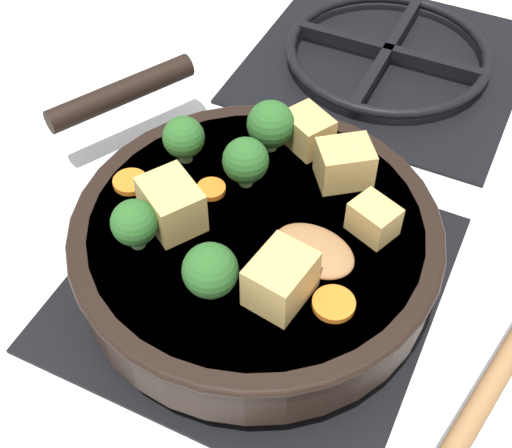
{
  "coord_description": "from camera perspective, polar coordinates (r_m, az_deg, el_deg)",
  "views": [
    {
      "loc": [
        0.17,
        -0.34,
        0.52
      ],
      "look_at": [
        0.0,
        0.0,
        0.08
      ],
      "focal_mm": 50.0,
      "sensor_mm": 36.0,
      "label": 1
    }
  ],
  "objects": [
    {
      "name": "broccoli_floret_north_edge",
      "position": [
        0.63,
        1.18,
        7.96
      ],
      "size": [
        0.04,
        0.04,
        0.05
      ],
      "color": "#709956",
      "rests_on": "skillet_pan"
    },
    {
      "name": "broccoli_floret_east_rim",
      "position": [
        0.59,
        -0.84,
        5.07
      ],
      "size": [
        0.04,
        0.04,
        0.05
      ],
      "color": "#709956",
      "rests_on": "skillet_pan"
    },
    {
      "name": "front_burner_grate",
      "position": [
        0.63,
        0.0,
        -4.06
      ],
      "size": [
        0.31,
        0.31,
        0.03
      ],
      "color": "black",
      "rests_on": "ground_plane"
    },
    {
      "name": "tofu_cube_west_chunk",
      "position": [
        0.52,
        1.99,
        -4.43
      ],
      "size": [
        0.05,
        0.05,
        0.04
      ],
      "primitive_type": "cube",
      "rotation": [
        0.0,
        0.0,
        1.42
      ],
      "color": "tan",
      "rests_on": "skillet_pan"
    },
    {
      "name": "broccoli_floret_west_rim",
      "position": [
        0.62,
        -5.81,
        6.87
      ],
      "size": [
        0.04,
        0.04,
        0.04
      ],
      "color": "#709956",
      "rests_on": "skillet_pan"
    },
    {
      "name": "skillet_pan",
      "position": [
        0.6,
        -0.13,
        -1.34
      ],
      "size": [
        0.4,
        0.34,
        0.05
      ],
      "color": "black",
      "rests_on": "front_burner_grate"
    },
    {
      "name": "carrot_slice_edge_slice",
      "position": [
        0.53,
        6.24,
        -6.37
      ],
      "size": [
        0.03,
        0.03,
        0.01
      ],
      "primitive_type": "cylinder",
      "color": "orange",
      "rests_on": "skillet_pan"
    },
    {
      "name": "tofu_cube_near_handle",
      "position": [
        0.57,
        9.4,
        0.4
      ],
      "size": [
        0.04,
        0.04,
        0.03
      ],
      "primitive_type": "cube",
      "rotation": [
        0.0,
        0.0,
        2.76
      ],
      "color": "tan",
      "rests_on": "skillet_pan"
    },
    {
      "name": "carrot_slice_near_center",
      "position": [
        0.62,
        -10.03,
        3.34
      ],
      "size": [
        0.03,
        0.03,
        0.01
      ],
      "primitive_type": "cylinder",
      "color": "orange",
      "rests_on": "skillet_pan"
    },
    {
      "name": "carrot_slice_orange_thin",
      "position": [
        0.6,
        -3.61,
        2.81
      ],
      "size": [
        0.02,
        0.02,
        0.01
      ],
      "primitive_type": "cylinder",
      "color": "orange",
      "rests_on": "skillet_pan"
    },
    {
      "name": "tofu_cube_east_chunk",
      "position": [
        0.61,
        7.09,
        4.83
      ],
      "size": [
        0.06,
        0.06,
        0.04
      ],
      "primitive_type": "cube",
      "rotation": [
        0.0,
        0.0,
        0.64
      ],
      "color": "tan",
      "rests_on": "skillet_pan"
    },
    {
      "name": "rear_burner_grate",
      "position": [
        0.88,
        10.45,
        13.06
      ],
      "size": [
        0.31,
        0.31,
        0.03
      ],
      "color": "black",
      "rests_on": "ground_plane"
    },
    {
      "name": "broccoli_floret_center_top",
      "position": [
        0.55,
        -9.7,
        0.05
      ],
      "size": [
        0.04,
        0.04,
        0.04
      ],
      "color": "#709956",
      "rests_on": "skillet_pan"
    },
    {
      "name": "ground_plane",
      "position": [
        0.64,
        0.0,
        -4.71
      ],
      "size": [
        2.4,
        2.4,
        0.0
      ],
      "primitive_type": "plane",
      "color": "silver"
    },
    {
      "name": "tofu_cube_center_large",
      "position": [
        0.64,
        3.84,
        7.53
      ],
      "size": [
        0.05,
        0.05,
        0.03
      ],
      "primitive_type": "cube",
      "rotation": [
        0.0,
        0.0,
        5.78
      ],
      "color": "tan",
      "rests_on": "skillet_pan"
    },
    {
      "name": "wooden_spoon",
      "position": [
        0.53,
        13.09,
        -6.74
      ],
      "size": [
        0.23,
        0.25,
        0.02
      ],
      "color": "olive",
      "rests_on": "skillet_pan"
    },
    {
      "name": "broccoli_floret_near_spoon",
      "position": [
        0.51,
        -3.24,
        -3.94
      ],
      "size": [
        0.04,
        0.04,
        0.05
      ],
      "color": "#709956",
      "rests_on": "skillet_pan"
    },
    {
      "name": "tofu_cube_back_piece",
      "position": [
        0.57,
        -6.78,
        1.56
      ],
      "size": [
        0.06,
        0.06,
        0.04
      ],
      "primitive_type": "cube",
      "rotation": [
        0.0,
        0.0,
        2.57
      ],
      "color": "tan",
      "rests_on": "skillet_pan"
    }
  ]
}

